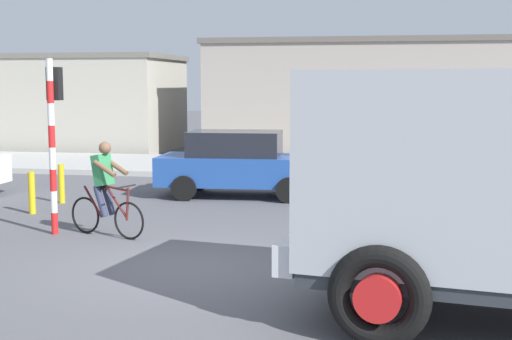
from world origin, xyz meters
TOP-DOWN VIEW (x-y plane):
  - ground_plane at (0.00, 0.00)m, footprint 120.00×120.00m
  - sidewalk_far at (0.00, 12.51)m, footprint 80.00×5.00m
  - cyclist at (-2.08, 1.91)m, footprint 1.64×0.72m
  - traffic_light_pole at (-3.09, 1.99)m, footprint 0.24×0.43m
  - car_red_near at (-0.67, 6.90)m, footprint 4.09×2.05m
  - pedestrian_near_kerb at (0.96, 7.17)m, footprint 0.34×0.22m
  - bollard_near at (-4.51, 3.76)m, footprint 0.14×0.14m
  - bollard_far at (-4.51, 5.16)m, footprint 0.14×0.14m
  - building_corner_left at (-11.58, 18.05)m, footprint 11.49×5.36m
  - building_mid_block at (1.82, 19.05)m, footprint 11.63×7.64m

SIDE VIEW (x-z plane):
  - ground_plane at x=0.00m, z-range 0.00..0.00m
  - sidewalk_far at x=0.00m, z-range 0.00..0.16m
  - bollard_near at x=-4.51m, z-range 0.00..0.90m
  - bollard_far at x=-4.51m, z-range 0.00..0.90m
  - car_red_near at x=-0.67m, z-range 0.02..1.62m
  - pedestrian_near_kerb at x=0.96m, z-range 0.04..1.66m
  - cyclist at x=-2.08m, z-range 0.00..1.72m
  - building_corner_left at x=-11.58m, z-range 0.00..3.91m
  - traffic_light_pole at x=-3.09m, z-range 0.47..3.67m
  - building_mid_block at x=1.82m, z-range 0.00..4.39m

